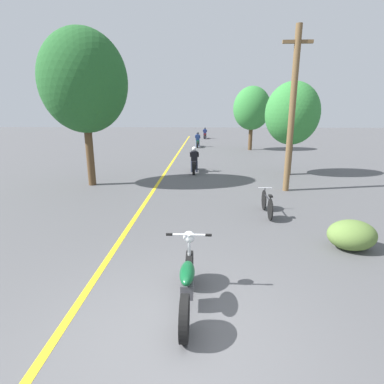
{
  "coord_description": "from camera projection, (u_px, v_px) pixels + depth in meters",
  "views": [
    {
      "loc": [
        0.4,
        -3.62,
        3.11
      ],
      "look_at": [
        0.04,
        4.63,
        0.9
      ],
      "focal_mm": 28.0,
      "sensor_mm": 36.0,
      "label": 1
    }
  ],
  "objects": [
    {
      "name": "roadside_tree_right_far",
      "position": [
        252.0,
        108.0,
        24.53
      ],
      "size": [
        3.04,
        2.74,
        5.16
      ],
      "color": "#513A23",
      "rests_on": "ground"
    },
    {
      "name": "lane_stripe_center",
      "position": [
        167.0,
        170.0,
        16.57
      ],
      "size": [
        0.14,
        48.0,
        0.01
      ],
      "primitive_type": "cube",
      "color": "yellow",
      "rests_on": "ground"
    },
    {
      "name": "motorcycle_rider_far",
      "position": [
        205.0,
        134.0,
        36.04
      ],
      "size": [
        0.5,
        2.01,
        1.32
      ],
      "color": "black",
      "rests_on": "ground"
    },
    {
      "name": "utility_pole",
      "position": [
        292.0,
        110.0,
        11.45
      ],
      "size": [
        1.1,
        0.24,
        6.17
      ],
      "color": "brown",
      "rests_on": "ground"
    },
    {
      "name": "ground_plane",
      "position": [
        175.0,
        335.0,
        4.31
      ],
      "size": [
        120.0,
        120.0,
        0.0
      ],
      "primitive_type": "plane",
      "color": "#515154"
    },
    {
      "name": "motorcycle_rider_lead",
      "position": [
        194.0,
        162.0,
        15.91
      ],
      "size": [
        0.5,
        1.93,
        1.35
      ],
      "color": "black",
      "rests_on": "ground"
    },
    {
      "name": "roadside_tree_right_near",
      "position": [
        292.0,
        114.0,
        14.6
      ],
      "size": [
        2.63,
        2.36,
        4.55
      ],
      "color": "#513A23",
      "rests_on": "ground"
    },
    {
      "name": "roadside_bush",
      "position": [
        352.0,
        235.0,
        6.94
      ],
      "size": [
        1.1,
        0.88,
        0.7
      ],
      "color": "#5B7A38",
      "rests_on": "ground"
    },
    {
      "name": "bicycle_parked",
      "position": [
        267.0,
        204.0,
        9.29
      ],
      "size": [
        0.44,
        1.64,
        0.76
      ],
      "color": "black",
      "rests_on": "ground"
    },
    {
      "name": "motorcycle_rider_mid",
      "position": [
        198.0,
        141.0,
        27.34
      ],
      "size": [
        0.5,
        2.03,
        1.36
      ],
      "color": "black",
      "rests_on": "ground"
    },
    {
      "name": "roadside_tree_left",
      "position": [
        84.0,
        82.0,
        12.11
      ],
      "size": [
        3.56,
        3.2,
        6.35
      ],
      "color": "#513A23",
      "rests_on": "ground"
    },
    {
      "name": "motorcycle_foreground",
      "position": [
        187.0,
        282.0,
        4.84
      ],
      "size": [
        0.78,
        2.03,
        1.1
      ],
      "color": "black",
      "rests_on": "ground"
    }
  ]
}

